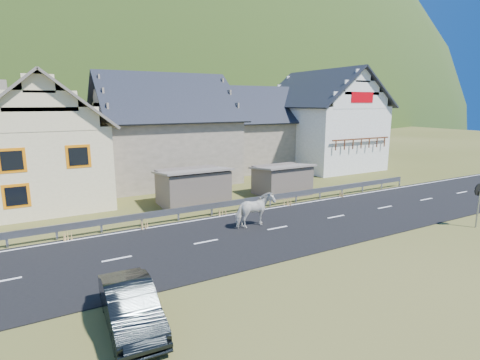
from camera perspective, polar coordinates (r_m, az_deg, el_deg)
ground at (r=19.46m, az=5.72°, el=-7.40°), size 160.00×160.00×0.00m
road at (r=19.45m, az=5.72°, el=-7.34°), size 60.00×7.00×0.04m
lane_markings at (r=19.44m, az=5.72°, el=-7.27°), size 60.00×6.60×0.01m
guardrail at (r=22.27m, az=0.35°, el=-3.35°), size 28.10×0.09×0.75m
shed_left at (r=23.78m, az=-7.20°, el=-1.14°), size 4.30×3.30×2.40m
shed_right at (r=26.44m, az=6.40°, el=-0.04°), size 3.80×2.90×2.20m
house_cream at (r=27.14m, az=-27.95°, el=6.14°), size 7.80×9.80×8.30m
house_stone_a at (r=31.59m, az=-11.50°, el=8.36°), size 10.80×9.80×8.90m
house_stone_b at (r=37.61m, az=2.38°, el=8.47°), size 9.80×8.80×8.10m
house_white at (r=38.72m, az=12.47°, el=9.52°), size 8.80×10.80×9.70m
mountain at (r=197.45m, az=-24.26°, el=2.99°), size 440.00×280.00×260.00m
horse at (r=19.29m, az=2.28°, el=-4.63°), size 1.19×2.19×1.77m
car at (r=11.72m, az=-16.32°, el=-17.95°), size 1.51×3.93×1.28m
traffic_mirror at (r=22.69m, az=32.57°, el=-1.98°), size 0.65×0.19×2.33m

